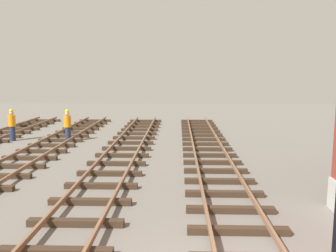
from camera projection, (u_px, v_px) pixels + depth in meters
The scene contains 2 objects.
track_worker_foreground at pixel (12, 125), 20.69m from camera, with size 0.40×0.40×1.87m.
track_worker_distant at pixel (68, 126), 20.42m from camera, with size 0.40×0.40×1.87m.
Camera 1 is at (-0.97, -5.62, 3.92)m, focal length 38.20 mm.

